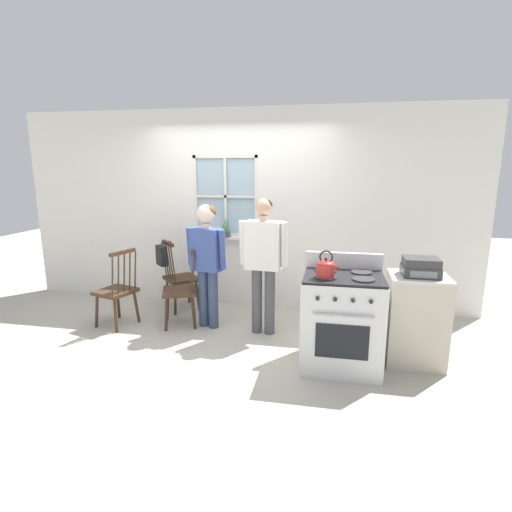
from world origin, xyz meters
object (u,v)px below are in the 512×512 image
at_px(chair_by_window, 180,279).
at_px(chair_center_cluster, 117,291).
at_px(person_teen_center, 263,254).
at_px(potted_plant, 226,231).
at_px(stereo, 421,267).
at_px(kettle, 326,268).
at_px(side_counter, 415,319).
at_px(chair_near_wall, 181,291).
at_px(stove, 342,320).
at_px(handbag, 162,255).
at_px(person_elderly_left, 207,253).

xyz_separation_m(chair_by_window, chair_center_cluster, (-0.54, -0.70, 0.00)).
bearing_deg(person_teen_center, potted_plant, 132.82).
bearing_deg(stereo, kettle, -159.02).
bearing_deg(kettle, side_counter, 22.13).
distance_m(chair_by_window, side_counter, 3.04).
bearing_deg(chair_near_wall, side_counter, 58.77).
bearing_deg(stereo, stove, -163.74).
bearing_deg(handbag, chair_by_window, 42.29).
relative_size(chair_by_window, handbag, 3.14).
xyz_separation_m(handbag, side_counter, (3.04, -0.84, -0.34)).
distance_m(person_teen_center, kettle, 1.06).
bearing_deg(chair_center_cluster, potted_plant, 150.60).
distance_m(chair_by_window, chair_near_wall, 0.56).
relative_size(chair_near_wall, person_teen_center, 0.61).
bearing_deg(potted_plant, kettle, -50.23).
height_order(person_elderly_left, handbag, person_elderly_left).
bearing_deg(person_elderly_left, potted_plant, 103.88).
relative_size(chair_by_window, potted_plant, 3.34).
height_order(chair_by_window, potted_plant, potted_plant).
bearing_deg(chair_by_window, stove, -161.97).
height_order(stove, stereo, stove).
height_order(chair_near_wall, person_elderly_left, person_elderly_left).
height_order(stove, potted_plant, potted_plant).
relative_size(chair_by_window, stove, 0.89).
height_order(kettle, side_counter, kettle).
bearing_deg(stove, kettle, -142.33).
relative_size(kettle, potted_plant, 0.85).
bearing_deg(chair_center_cluster, chair_near_wall, 120.32).
xyz_separation_m(chair_center_cluster, potted_plant, (1.10, 1.04, 0.62)).
relative_size(person_teen_center, side_counter, 1.76).
relative_size(person_teen_center, stove, 1.46).
bearing_deg(potted_plant, chair_center_cluster, -136.61).
distance_m(side_counter, stereo, 0.54).
bearing_deg(person_elderly_left, handbag, 167.25).
xyz_separation_m(chair_near_wall, potted_plant, (0.34, 0.86, 0.62)).
height_order(chair_near_wall, kettle, kettle).
xyz_separation_m(chair_near_wall, stereo, (2.65, -0.50, 0.55)).
bearing_deg(person_elderly_left, chair_center_cluster, -157.79).
bearing_deg(stereo, potted_plant, 149.48).
height_order(chair_by_window, kettle, kettle).
xyz_separation_m(chair_center_cluster, side_counter, (3.41, -0.30, 0.01)).
xyz_separation_m(person_teen_center, side_counter, (1.61, -0.41, -0.50)).
bearing_deg(person_teen_center, handbag, 169.34).
xyz_separation_m(person_elderly_left, handbag, (-0.74, 0.36, -0.13)).
bearing_deg(chair_by_window, person_teen_center, -156.99).
bearing_deg(person_teen_center, kettle, -41.51).
height_order(chair_near_wall, side_counter, chair_near_wall).
height_order(chair_by_window, chair_center_cluster, same).
bearing_deg(handbag, side_counter, -15.36).
distance_m(chair_near_wall, chair_center_cluster, 0.78).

